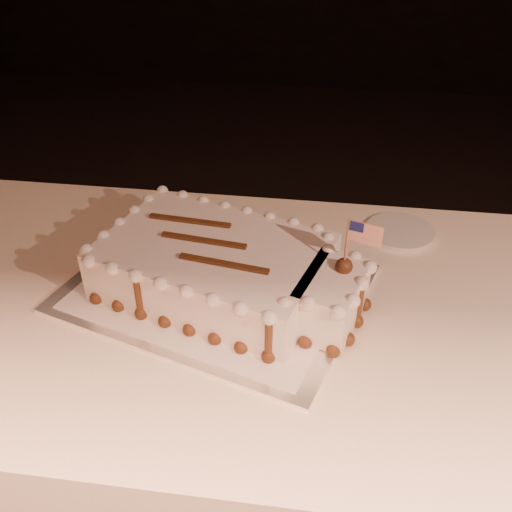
# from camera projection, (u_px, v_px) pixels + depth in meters

# --- Properties ---
(room_shell) EXTENTS (6.10, 8.10, 2.90)m
(room_shell) POSITION_uv_depth(u_px,v_px,m) (210.00, 15.00, 0.21)
(room_shell) COLOR black
(room_shell) RESTS_ON ground
(banquet_table) EXTENTS (2.40, 0.80, 0.75)m
(banquet_table) POSITION_uv_depth(u_px,v_px,m) (285.00, 433.00, 1.29)
(banquet_table) COLOR #FFE3C5
(banquet_table) RESTS_ON ground
(cake_board) EXTENTS (0.64, 0.55, 0.01)m
(cake_board) POSITION_uv_depth(u_px,v_px,m) (215.00, 288.00, 1.11)
(cake_board) COLOR white
(cake_board) RESTS_ON banquet_table
(doily) EXTENTS (0.57, 0.49, 0.00)m
(doily) POSITION_uv_depth(u_px,v_px,m) (215.00, 286.00, 1.10)
(doily) COLOR silver
(doily) RESTS_ON cake_board
(sheet_cake) EXTENTS (0.54, 0.39, 0.20)m
(sheet_cake) POSITION_uv_depth(u_px,v_px,m) (228.00, 269.00, 1.06)
(sheet_cake) COLOR white
(sheet_cake) RESTS_ON doily
(side_plate) EXTENTS (0.15, 0.15, 0.01)m
(side_plate) POSITION_uv_depth(u_px,v_px,m) (400.00, 232.00, 1.27)
(side_plate) COLOR silver
(side_plate) RESTS_ON banquet_table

